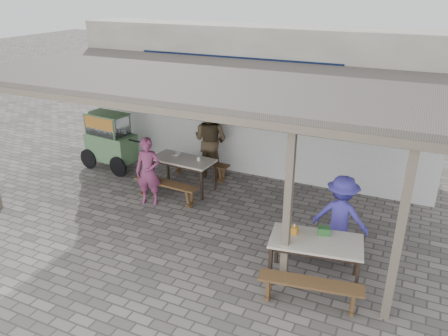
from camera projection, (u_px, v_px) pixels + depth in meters
ground at (182, 226)px, 8.59m from camera, size 60.00×60.00×0.00m
back_wall at (251, 100)px, 10.91m from camera, size 9.00×1.28×3.50m
warung_roof at (201, 80)px, 8.27m from camera, size 9.00×4.21×2.81m
table_left at (183, 162)px, 9.88m from camera, size 1.47×0.78×0.75m
bench_left_street at (166, 187)px, 9.44m from camera, size 1.54×0.38×0.45m
bench_left_wall at (200, 165)px, 10.58m from camera, size 1.54×0.38×0.45m
table_right at (316, 244)px, 6.77m from camera, size 1.51×0.97×0.75m
bench_right_street at (310, 288)px, 6.32m from camera, size 1.54×0.51×0.45m
bench_right_wall at (317, 241)px, 7.48m from camera, size 1.54×0.51×0.45m
vendor_cart at (110, 139)px, 10.99m from camera, size 1.86×0.83×1.45m
patron_street_side at (148, 172)px, 9.21m from camera, size 0.62×0.49×1.48m
patron_wall_side at (211, 140)px, 10.51m from camera, size 0.97×0.80×1.84m
patron_right_table at (341, 216)px, 7.44m from camera, size 0.97×0.58×1.48m
tissue_box at (294, 230)px, 6.90m from camera, size 0.12×0.12×0.11m
donation_box at (324, 231)px, 6.86m from camera, size 0.21×0.17×0.13m
condiment_jar at (199, 159)px, 9.74m from camera, size 0.07×0.07×0.08m
condiment_bowl at (177, 154)px, 10.07m from camera, size 0.20×0.20×0.04m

